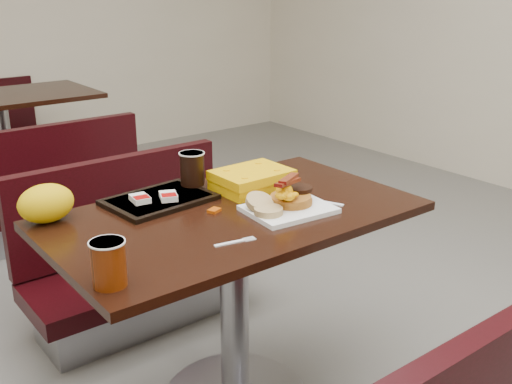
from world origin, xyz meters
TOP-DOWN VIEW (x-y plane):
  - table_near at (0.00, 0.00)m, footprint 1.20×0.70m
  - bench_near_n at (0.00, 0.70)m, footprint 1.00×0.46m
  - table_far at (0.00, 2.60)m, footprint 1.20×0.70m
  - bench_far_s at (0.00, 1.90)m, footprint 1.00×0.46m
  - platter at (0.14, -0.11)m, footprint 0.29×0.23m
  - pancake_stack at (0.17, -0.09)m, footprint 0.16×0.16m
  - sausage_patty at (0.22, -0.07)m, footprint 0.11×0.11m
  - scrambled_eggs at (0.13, -0.10)m, footprint 0.10×0.09m
  - bacon_strips at (0.14, -0.11)m, footprint 0.17×0.13m
  - muffin_bottom at (0.05, -0.12)m, footprint 0.11×0.11m
  - muffin_top at (0.06, -0.06)m, footprint 0.09×0.09m
  - coffee_cup_near at (-0.54, -0.23)m, footprint 0.09×0.09m
  - fork at (-0.16, -0.20)m, footprint 0.13×0.05m
  - knife at (0.28, -0.10)m, footprint 0.09×0.18m
  - condiment_syrup at (-0.05, 0.03)m, footprint 0.05×0.04m
  - tray at (-0.15, 0.23)m, footprint 0.37×0.28m
  - hashbrown_sleeve_left at (-0.22, 0.23)m, footprint 0.06×0.08m
  - hashbrown_sleeve_right at (-0.13, 0.19)m, footprint 0.08×0.09m
  - coffee_cup_far at (0.02, 0.27)m, footprint 0.11×0.11m
  - clamshell at (0.18, 0.14)m, footprint 0.27×0.20m
  - paper_bag at (-0.51, 0.29)m, footprint 0.18×0.13m

SIDE VIEW (x-z plane):
  - bench_near_n at x=0.00m, z-range 0.00..0.72m
  - bench_far_s at x=0.00m, z-range 0.00..0.72m
  - table_near at x=0.00m, z-range 0.00..0.75m
  - table_far at x=0.00m, z-range 0.00..0.75m
  - fork at x=-0.16m, z-range 0.75..0.75m
  - knife at x=0.28m, z-range 0.75..0.75m
  - condiment_syrup at x=-0.05m, z-range 0.75..0.76m
  - platter at x=0.14m, z-range 0.75..0.77m
  - tray at x=-0.15m, z-range 0.75..0.77m
  - hashbrown_sleeve_left at x=-0.22m, z-range 0.77..0.79m
  - hashbrown_sleeve_right at x=-0.13m, z-range 0.77..0.79m
  - muffin_bottom at x=0.05m, z-range 0.77..0.79m
  - pancake_stack at x=0.17m, z-range 0.77..0.80m
  - clamshell at x=0.18m, z-range 0.75..0.82m
  - muffin_top at x=0.06m, z-range 0.76..0.81m
  - sausage_patty at x=0.22m, z-range 0.80..0.81m
  - coffee_cup_near at x=-0.54m, z-range 0.75..0.87m
  - paper_bag at x=-0.51m, z-range 0.75..0.87m
  - scrambled_eggs at x=0.13m, z-range 0.80..0.85m
  - coffee_cup_far at x=0.02m, z-range 0.77..0.89m
  - bacon_strips at x=0.14m, z-range 0.85..0.86m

